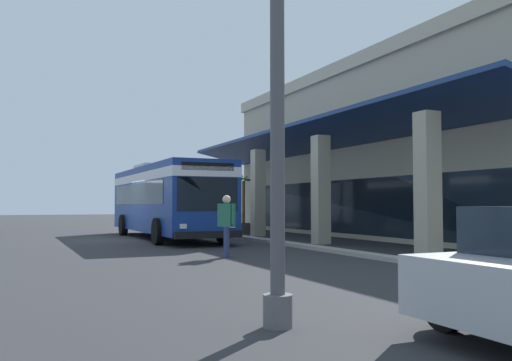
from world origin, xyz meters
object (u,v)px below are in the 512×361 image
(transit_bus, at_px, (166,196))
(lot_light_pole, at_px, (277,12))
(pedestrian, at_px, (227,222))
(potted_palm, at_px, (243,218))

(transit_bus, bearing_deg, lot_light_pole, -10.18)
(transit_bus, height_order, pedestrian, transit_bus)
(pedestrian, xyz_separation_m, potted_palm, (-10.90, 5.08, -0.19))
(potted_palm, height_order, lot_light_pole, lot_light_pole)
(potted_palm, bearing_deg, pedestrian, -25.00)
(potted_palm, xyz_separation_m, lot_light_pole, (19.19, -7.59, 3.08))
(pedestrian, xyz_separation_m, lot_light_pole, (8.29, -2.51, 2.90))
(transit_bus, distance_m, potted_palm, 4.94)
(transit_bus, xyz_separation_m, potted_palm, (-1.81, 4.47, -1.05))
(pedestrian, height_order, potted_palm, potted_palm)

